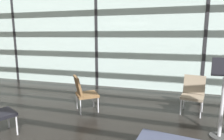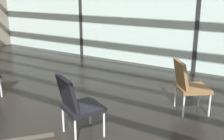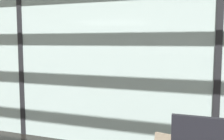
{
  "view_description": "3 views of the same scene",
  "coord_description": "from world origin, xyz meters",
  "views": [
    {
      "loc": [
        2.49,
        -1.31,
        1.8
      ],
      "look_at": [
        1.34,
        2.58,
        1.08
      ],
      "focal_mm": 31.2,
      "sensor_mm": 36.0,
      "label": 1
    },
    {
      "loc": [
        1.74,
        -1.37,
        1.92
      ],
      "look_at": [
        -0.73,
        2.54,
        0.57
      ],
      "focal_mm": 43.57,
      "sensor_mm": 36.0,
      "label": 2
    },
    {
      "loc": [
        3.35,
        1.0,
        1.8
      ],
      "look_at": [
        1.51,
        6.08,
        1.23
      ],
      "focal_mm": 42.52,
      "sensor_mm": 36.0,
      "label": 3
    }
  ],
  "objects": [
    {
      "name": "glass_curtain_wall",
      "position": [
        0.0,
        5.2,
        1.6
      ],
      "size": [
        14.0,
        0.08,
        3.21
      ],
      "primitive_type": "cube",
      "color": "#A3B7B2",
      "rests_on": "ground"
    },
    {
      "name": "parked_airplane",
      "position": [
        -0.38,
        10.88,
        1.96
      ],
      "size": [
        12.62,
        3.92,
        3.92
      ],
      "color": "silver",
      "rests_on": "ground"
    },
    {
      "name": "window_mullion_2",
      "position": [
        3.5,
        5.2,
        1.6
      ],
      "size": [
        0.1,
        0.12,
        3.21
      ],
      "primitive_type": "cube",
      "color": "black",
      "rests_on": "ground"
    },
    {
      "name": "window_mullion_1",
      "position": [
        0.0,
        5.2,
        1.6
      ],
      "size": [
        0.1,
        0.12,
        3.21
      ],
      "primitive_type": "cube",
      "color": "black",
      "rests_on": "ground"
    }
  ]
}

